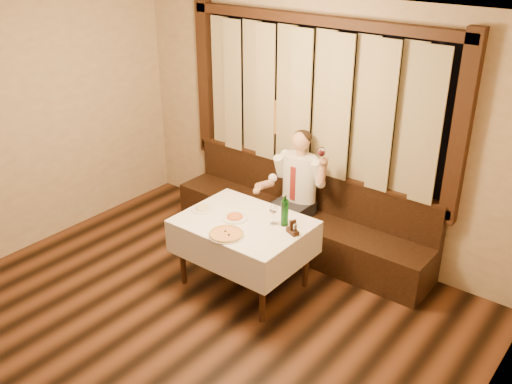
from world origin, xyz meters
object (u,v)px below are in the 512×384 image
Objects in this scene: cruet_caddy at (293,229)px; seated_man at (296,184)px; dining_table at (244,230)px; banquette at (300,222)px; pasta_red at (235,215)px; green_bottle at (285,212)px; pasta_cream at (202,207)px; pizza at (226,234)px.

seated_man reaches higher than cruet_caddy.
seated_man is at bearing 144.15° from cruet_caddy.
banquette is at bearing 90.00° from dining_table.
green_bottle is at bearing 22.17° from pasta_red.
pasta_cream is 1.12m from seated_man.
pizza is at bearing -80.59° from dining_table.
pasta_cream is at bearing -163.71° from green_bottle.
banquette is at bearing 92.32° from pizza.
banquette is 1.43m from pizza.
pizza is 1.27m from seated_man.
green_bottle is (0.37, -0.85, 0.59)m from banquette.
pasta_cream is at bearing -171.31° from pasta_red.
pasta_cream is 0.69× the size of green_bottle.
seated_man is (0.10, 0.95, 0.03)m from pasta_red.
dining_table is 3.64× the size of pizza.
seated_man is at bearing 90.43° from dining_table.
seated_man is at bearing -94.49° from banquette.
seated_man reaches higher than pasta_cream.
pasta_red reaches higher than dining_table.
banquette is 2.52× the size of dining_table.
pasta_red is at bearing -95.62° from banquette.
dining_table is at bearing 8.84° from pasta_red.
pizza is 0.61m from pasta_cream.
banquette is 11.78× the size of pasta_red.
pasta_cream is 1.55× the size of cruet_caddy.
seated_man reaches higher than pasta_red.
seated_man reaches higher than dining_table.
cruet_caddy reaches higher than dining_table.
pasta_cream is at bearing -114.25° from banquette.
seated_man is (-0.01, -0.09, 0.51)m from banquette.
pizza is 1.04× the size of green_bottle.
green_bottle reaches higher than pasta_red.
green_bottle reaches higher than banquette.
green_bottle reaches higher than dining_table.
pizza is at bearing -122.02° from green_bottle.
seated_man is (0.49, 1.01, 0.04)m from pasta_cream.
green_bottle is 0.24× the size of seated_man.
pasta_red is 0.40m from pasta_cream.
cruet_caddy is (1.03, 0.16, 0.02)m from pasta_cream.
green_bottle is at bearing 16.29° from pasta_cream.
pasta_cream is (-0.39, -0.06, -0.01)m from pasta_red.
pasta_red is 0.96m from seated_man.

